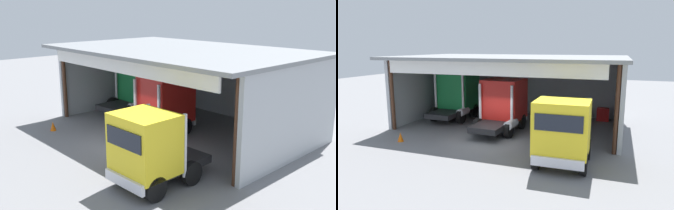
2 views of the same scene
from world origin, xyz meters
The scene contains 8 objects.
ground_plane centered at (0.00, 0.00, 0.00)m, with size 80.00×80.00×0.00m, color slate.
workshop_shed centered at (0.00, 5.00, 3.52)m, with size 15.45×9.70×4.99m.
truck_green_center_bay centered at (-4.78, 4.73, 1.89)m, with size 2.80×4.87×3.61m.
truck_red_center_left_bay centered at (-0.08, 2.64, 1.84)m, with size 2.72×4.99×3.47m.
truck_yellow_center_right_bay centered at (4.81, -2.52, 1.69)m, with size 2.66×4.36×3.23m.
oil_drum centered at (4.93, 7.33, 0.43)m, with size 0.58×0.58×0.85m, color gold.
tool_cart centered at (6.23, 7.72, 0.50)m, with size 0.90×0.60×1.00m, color red.
traffic_cone centered at (-4.96, -1.97, 0.28)m, with size 0.36×0.36×0.56m, color orange.
Camera 2 is at (7.06, -16.32, 5.60)m, focal length 32.53 mm.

